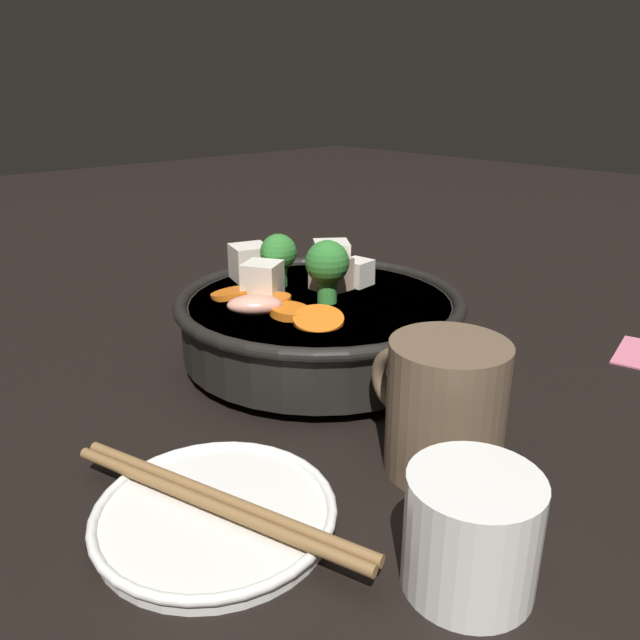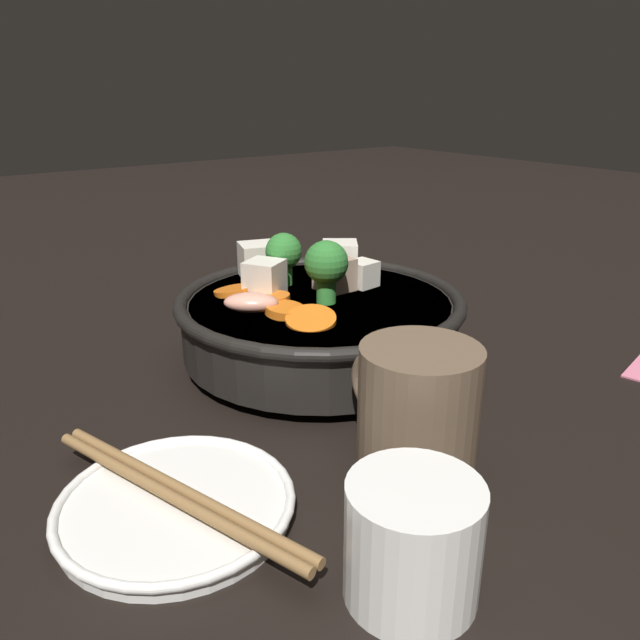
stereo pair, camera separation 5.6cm
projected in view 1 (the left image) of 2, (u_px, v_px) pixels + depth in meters
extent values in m
plane|color=black|center=(320.00, 359.00, 0.58)|extent=(3.00, 3.00, 0.00)
cylinder|color=black|center=(320.00, 354.00, 0.57)|extent=(0.14, 0.14, 0.01)
cylinder|color=black|center=(320.00, 325.00, 0.56)|extent=(0.25, 0.25, 0.05)
torus|color=black|center=(320.00, 300.00, 0.56)|extent=(0.26, 0.26, 0.01)
cylinder|color=brown|center=(320.00, 314.00, 0.56)|extent=(0.23, 0.23, 0.03)
cylinder|color=orange|center=(269.00, 301.00, 0.54)|extent=(0.05, 0.05, 0.01)
cylinder|color=orange|center=(290.00, 312.00, 0.52)|extent=(0.05, 0.05, 0.01)
cylinder|color=orange|center=(232.00, 293.00, 0.56)|extent=(0.05, 0.05, 0.01)
cylinder|color=orange|center=(318.00, 320.00, 0.50)|extent=(0.06, 0.06, 0.01)
cylinder|color=green|center=(330.00, 289.00, 0.55)|extent=(0.02, 0.02, 0.02)
sphere|color=#2D752D|center=(330.00, 262.00, 0.54)|extent=(0.04, 0.04, 0.04)
cylinder|color=green|center=(280.00, 275.00, 0.59)|extent=(0.02, 0.02, 0.02)
sphere|color=#2D752D|center=(279.00, 252.00, 0.58)|extent=(0.03, 0.03, 0.03)
cube|color=silver|center=(331.00, 258.00, 0.62)|extent=(0.05, 0.05, 0.03)
cube|color=tan|center=(331.00, 274.00, 0.58)|extent=(0.03, 0.03, 0.03)
cube|color=silver|center=(357.00, 272.00, 0.59)|extent=(0.03, 0.03, 0.02)
cube|color=silver|center=(250.00, 262.00, 0.61)|extent=(0.04, 0.04, 0.03)
cube|color=silver|center=(262.00, 279.00, 0.56)|extent=(0.04, 0.04, 0.03)
ellipsoid|color=#EA9E84|center=(255.00, 305.00, 0.52)|extent=(0.05, 0.05, 0.02)
cylinder|color=white|center=(215.00, 517.00, 0.36)|extent=(0.13, 0.13, 0.01)
torus|color=white|center=(215.00, 510.00, 0.36)|extent=(0.14, 0.14, 0.01)
cylinder|color=white|center=(471.00, 532.00, 0.31)|extent=(0.07, 0.07, 0.06)
cylinder|color=brown|center=(474.00, 501.00, 0.30)|extent=(0.06, 0.06, 0.00)
cylinder|color=brown|center=(446.00, 408.00, 0.40)|extent=(0.08, 0.08, 0.09)
torus|color=brown|center=(400.00, 382.00, 0.42)|extent=(0.05, 0.01, 0.05)
cylinder|color=olive|center=(219.00, 497.00, 0.36)|extent=(0.20, 0.07, 0.01)
cylinder|color=olive|center=(210.00, 504.00, 0.35)|extent=(0.20, 0.07, 0.01)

